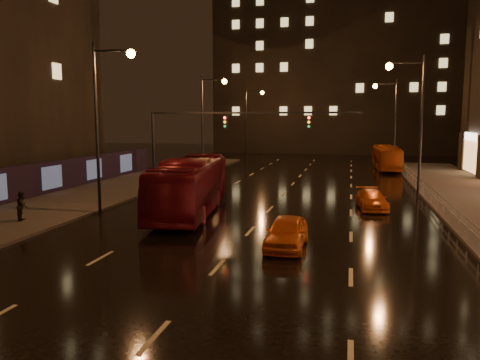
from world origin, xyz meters
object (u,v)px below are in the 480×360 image
(taxi_far, at_px, (372,199))
(pedestrian_b, at_px, (22,206))
(taxi_near, at_px, (287,232))
(bus_curb, at_px, (386,158))
(bus_red, at_px, (191,186))

(taxi_far, relative_size, pedestrian_b, 2.55)
(taxi_near, distance_m, taxi_far, 11.09)
(bus_curb, xyz_separation_m, taxi_far, (-2.55, -24.31, -0.76))
(bus_curb, bearing_deg, taxi_near, -103.58)
(bus_red, relative_size, taxi_near, 2.91)
(bus_curb, distance_m, taxi_near, 35.26)
(bus_red, height_order, taxi_far, bus_red)
(taxi_far, xyz_separation_m, pedestrian_b, (-18.77, -8.68, 0.36))
(taxi_far, distance_m, pedestrian_b, 20.68)
(taxi_far, bearing_deg, pedestrian_b, -162.32)
(taxi_near, bearing_deg, taxi_far, 68.72)
(bus_curb, height_order, taxi_far, bus_curb)
(pedestrian_b, bearing_deg, taxi_near, -117.85)
(bus_curb, distance_m, taxi_far, 24.46)
(bus_red, bearing_deg, bus_curb, 56.88)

